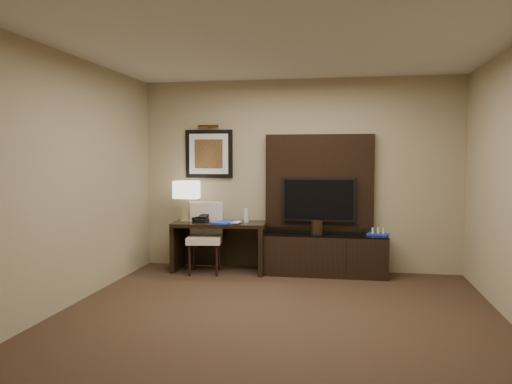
% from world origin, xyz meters
% --- Properties ---
extents(floor, '(4.50, 5.00, 0.01)m').
position_xyz_m(floor, '(0.00, 0.00, -0.01)').
color(floor, '#332217').
rests_on(floor, ground).
extents(ceiling, '(4.50, 5.00, 0.01)m').
position_xyz_m(ceiling, '(0.00, 0.00, 2.70)').
color(ceiling, silver).
rests_on(ceiling, wall_back).
extents(wall_back, '(4.50, 0.01, 2.70)m').
position_xyz_m(wall_back, '(0.00, 2.50, 1.35)').
color(wall_back, tan).
rests_on(wall_back, floor).
extents(wall_front, '(4.50, 0.01, 2.70)m').
position_xyz_m(wall_front, '(0.00, -2.50, 1.35)').
color(wall_front, tan).
rests_on(wall_front, floor).
extents(wall_left, '(0.01, 5.00, 2.70)m').
position_xyz_m(wall_left, '(-2.25, 0.00, 1.35)').
color(wall_left, tan).
rests_on(wall_left, floor).
extents(desk, '(1.34, 0.66, 0.70)m').
position_xyz_m(desk, '(-1.06, 2.15, 0.35)').
color(desk, black).
rests_on(desk, floor).
extents(credenza, '(1.64, 0.46, 0.57)m').
position_xyz_m(credenza, '(0.41, 2.20, 0.28)').
color(credenza, black).
rests_on(credenza, floor).
extents(tv_wall_panel, '(1.50, 0.12, 1.30)m').
position_xyz_m(tv_wall_panel, '(0.30, 2.44, 1.27)').
color(tv_wall_panel, black).
rests_on(tv_wall_panel, wall_back).
extents(tv, '(1.00, 0.08, 0.60)m').
position_xyz_m(tv, '(0.30, 2.34, 1.02)').
color(tv, black).
rests_on(tv, tv_wall_panel).
extents(artwork, '(0.70, 0.04, 0.70)m').
position_xyz_m(artwork, '(-1.30, 2.48, 1.65)').
color(artwork, black).
rests_on(artwork, wall_back).
extents(picture_light, '(0.04, 0.04, 0.30)m').
position_xyz_m(picture_light, '(-1.30, 2.44, 2.05)').
color(picture_light, '#3F2F14').
rests_on(picture_light, wall_back).
extents(desk_chair, '(0.53, 0.59, 0.96)m').
position_xyz_m(desk_chair, '(-1.24, 2.01, 0.48)').
color(desk_chair, beige).
rests_on(desk_chair, floor).
extents(table_lamp, '(0.35, 0.25, 0.52)m').
position_xyz_m(table_lamp, '(-1.56, 2.22, 0.95)').
color(table_lamp, tan).
rests_on(table_lamp, desk).
extents(desk_phone, '(0.21, 0.19, 0.09)m').
position_xyz_m(desk_phone, '(-1.32, 2.10, 0.74)').
color(desk_phone, black).
rests_on(desk_phone, desk).
extents(blue_folder, '(0.34, 0.40, 0.02)m').
position_xyz_m(blue_folder, '(-0.98, 2.07, 0.71)').
color(blue_folder, '#1B34B2').
rests_on(blue_folder, desk).
extents(book, '(0.17, 0.03, 0.22)m').
position_xyz_m(book, '(-0.92, 2.08, 0.81)').
color(book, '#9E977C').
rests_on(book, desk).
extents(water_bottle, '(0.07, 0.07, 0.19)m').
position_xyz_m(water_bottle, '(-0.70, 2.21, 0.79)').
color(water_bottle, silver).
rests_on(water_bottle, desk).
extents(ice_bucket, '(0.21, 0.21, 0.18)m').
position_xyz_m(ice_bucket, '(0.29, 2.18, 0.66)').
color(ice_bucket, black).
rests_on(ice_bucket, credenza).
extents(minibar_tray, '(0.31, 0.24, 0.10)m').
position_xyz_m(minibar_tray, '(1.10, 2.20, 0.61)').
color(minibar_tray, '#1B2DB3').
rests_on(minibar_tray, credenza).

